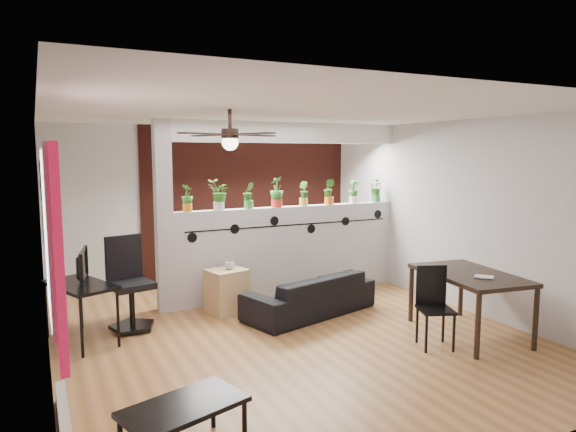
{
  "coord_description": "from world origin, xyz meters",
  "views": [
    {
      "loc": [
        -2.64,
        -5.39,
        2.15
      ],
      "look_at": [
        0.32,
        0.6,
        1.33
      ],
      "focal_mm": 32.0,
      "sensor_mm": 36.0,
      "label": 1
    }
  ],
  "objects_px": {
    "potted_plant_0": "(187,197)",
    "potted_plant_7": "(376,190)",
    "potted_plant_3": "(277,191)",
    "potted_plant_5": "(329,191)",
    "potted_plant_4": "(304,193)",
    "cup": "(230,265)",
    "potted_plant_6": "(353,191)",
    "coffee_table": "(184,410)",
    "potted_plant_1": "(219,194)",
    "dining_table": "(470,279)",
    "sofa": "(310,295)",
    "ceiling_fan": "(230,137)",
    "potted_plant_2": "(249,194)",
    "office_chair": "(129,289)",
    "folding_chair": "(433,299)",
    "cube_shelf": "(227,291)",
    "computer_desk": "(80,289)"
  },
  "relations": [
    {
      "from": "potted_plant_7",
      "to": "cube_shelf",
      "type": "height_order",
      "value": "potted_plant_7"
    },
    {
      "from": "coffee_table",
      "to": "cup",
      "type": "bearing_deg",
      "value": 64.61
    },
    {
      "from": "folding_chair",
      "to": "potted_plant_7",
      "type": "bearing_deg",
      "value": 67.23
    },
    {
      "from": "potted_plant_3",
      "to": "cup",
      "type": "distance_m",
      "value": 1.4
    },
    {
      "from": "potted_plant_6",
      "to": "folding_chair",
      "type": "bearing_deg",
      "value": -103.86
    },
    {
      "from": "potted_plant_1",
      "to": "potted_plant_3",
      "type": "relative_size",
      "value": 0.94
    },
    {
      "from": "ceiling_fan",
      "to": "potted_plant_3",
      "type": "bearing_deg",
      "value": 52.64
    },
    {
      "from": "cup",
      "to": "dining_table",
      "type": "distance_m",
      "value": 3.05
    },
    {
      "from": "potted_plant_5",
      "to": "dining_table",
      "type": "xyz_separation_m",
      "value": [
        0.41,
        -2.55,
        -0.89
      ]
    },
    {
      "from": "potted_plant_5",
      "to": "computer_desk",
      "type": "bearing_deg",
      "value": -168.14
    },
    {
      "from": "office_chair",
      "to": "dining_table",
      "type": "bearing_deg",
      "value": -29.34
    },
    {
      "from": "potted_plant_7",
      "to": "office_chair",
      "type": "height_order",
      "value": "potted_plant_7"
    },
    {
      "from": "computer_desk",
      "to": "office_chair",
      "type": "bearing_deg",
      "value": 22.71
    },
    {
      "from": "ceiling_fan",
      "to": "dining_table",
      "type": "height_order",
      "value": "ceiling_fan"
    },
    {
      "from": "potted_plant_1",
      "to": "potted_plant_2",
      "type": "height_order",
      "value": "potted_plant_1"
    },
    {
      "from": "potted_plant_6",
      "to": "cube_shelf",
      "type": "distance_m",
      "value": 2.68
    },
    {
      "from": "potted_plant_2",
      "to": "potted_plant_1",
      "type": "bearing_deg",
      "value": 180.0
    },
    {
      "from": "potted_plant_7",
      "to": "coffee_table",
      "type": "relative_size",
      "value": 0.4
    },
    {
      "from": "coffee_table",
      "to": "potted_plant_0",
      "type": "bearing_deg",
      "value": 73.95
    },
    {
      "from": "potted_plant_2",
      "to": "cube_shelf",
      "type": "relative_size",
      "value": 0.64
    },
    {
      "from": "potted_plant_2",
      "to": "potted_plant_4",
      "type": "distance_m",
      "value": 0.9
    },
    {
      "from": "potted_plant_3",
      "to": "cup",
      "type": "xyz_separation_m",
      "value": [
        -0.92,
        -0.47,
        -0.94
      ]
    },
    {
      "from": "potted_plant_5",
      "to": "potted_plant_4",
      "type": "bearing_deg",
      "value": 180.0
    },
    {
      "from": "potted_plant_1",
      "to": "potted_plant_5",
      "type": "distance_m",
      "value": 1.81
    },
    {
      "from": "ceiling_fan",
      "to": "potted_plant_2",
      "type": "xyz_separation_m",
      "value": [
        0.92,
        1.8,
        -0.76
      ]
    },
    {
      "from": "potted_plant_2",
      "to": "potted_plant_3",
      "type": "xyz_separation_m",
      "value": [
        0.45,
        0.0,
        0.04
      ]
    },
    {
      "from": "potted_plant_6",
      "to": "cup",
      "type": "xyz_separation_m",
      "value": [
        -2.28,
        -0.47,
        -0.9
      ]
    },
    {
      "from": "cup",
      "to": "coffee_table",
      "type": "relative_size",
      "value": 0.14
    },
    {
      "from": "potted_plant_3",
      "to": "potted_plant_6",
      "type": "height_order",
      "value": "potted_plant_3"
    },
    {
      "from": "computer_desk",
      "to": "office_chair",
      "type": "height_order",
      "value": "office_chair"
    },
    {
      "from": "potted_plant_4",
      "to": "sofa",
      "type": "bearing_deg",
      "value": -113.52
    },
    {
      "from": "potted_plant_0",
      "to": "potted_plant_3",
      "type": "height_order",
      "value": "potted_plant_3"
    },
    {
      "from": "potted_plant_0",
      "to": "cup",
      "type": "bearing_deg",
      "value": -47.8
    },
    {
      "from": "potted_plant_3",
      "to": "potted_plant_7",
      "type": "height_order",
      "value": "potted_plant_3"
    },
    {
      "from": "potted_plant_1",
      "to": "potted_plant_4",
      "type": "xyz_separation_m",
      "value": [
        1.35,
        0.0,
        -0.03
      ]
    },
    {
      "from": "potted_plant_0",
      "to": "coffee_table",
      "type": "height_order",
      "value": "potted_plant_0"
    },
    {
      "from": "potted_plant_0",
      "to": "potted_plant_7",
      "type": "distance_m",
      "value": 3.16
    },
    {
      "from": "office_chair",
      "to": "potted_plant_4",
      "type": "bearing_deg",
      "value": 11.36
    },
    {
      "from": "potted_plant_3",
      "to": "cup",
      "type": "height_order",
      "value": "potted_plant_3"
    },
    {
      "from": "potted_plant_4",
      "to": "sofa",
      "type": "distance_m",
      "value": 1.7
    },
    {
      "from": "potted_plant_6",
      "to": "folding_chair",
      "type": "xyz_separation_m",
      "value": [
        -0.64,
        -2.61,
        -1.02
      ]
    },
    {
      "from": "potted_plant_5",
      "to": "cup",
      "type": "height_order",
      "value": "potted_plant_5"
    },
    {
      "from": "potted_plant_5",
      "to": "potted_plant_7",
      "type": "relative_size",
      "value": 1.06
    },
    {
      "from": "coffee_table",
      "to": "ceiling_fan",
      "type": "bearing_deg",
      "value": 59.88
    },
    {
      "from": "potted_plant_3",
      "to": "potted_plant_5",
      "type": "distance_m",
      "value": 0.9
    },
    {
      "from": "potted_plant_1",
      "to": "dining_table",
      "type": "xyz_separation_m",
      "value": [
        2.22,
        -2.55,
        -0.91
      ]
    },
    {
      "from": "potted_plant_0",
      "to": "coffee_table",
      "type": "bearing_deg",
      "value": -106.05
    },
    {
      "from": "cube_shelf",
      "to": "folding_chair",
      "type": "height_order",
      "value": "folding_chair"
    },
    {
      "from": "potted_plant_3",
      "to": "cube_shelf",
      "type": "bearing_deg",
      "value": -154.05
    },
    {
      "from": "sofa",
      "to": "cube_shelf",
      "type": "distance_m",
      "value": 1.12
    }
  ]
}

